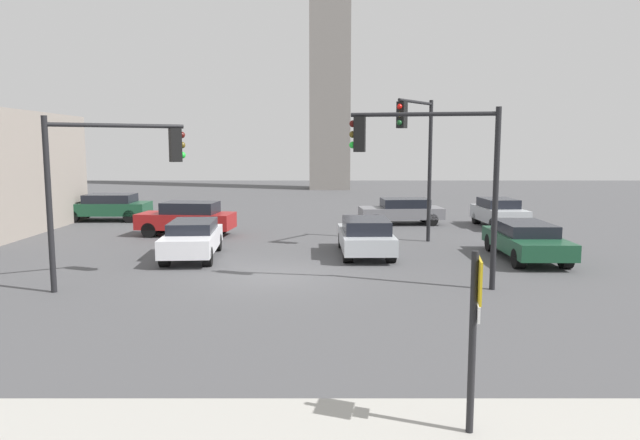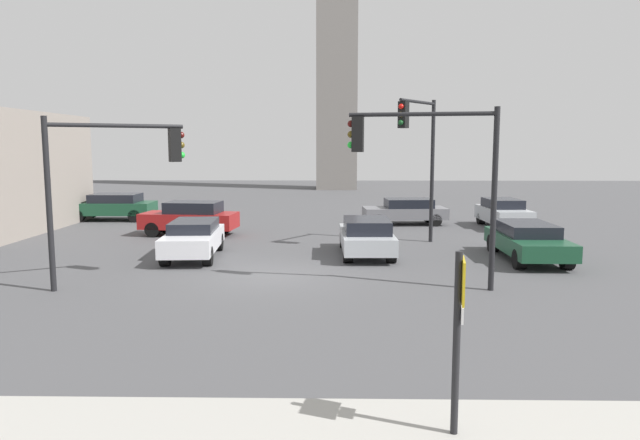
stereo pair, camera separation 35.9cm
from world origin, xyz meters
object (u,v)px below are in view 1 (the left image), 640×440
at_px(car_0, 193,238).
at_px(car_4, 366,236).
at_px(traffic_light_1, 427,157).
at_px(car_3, 108,206).
at_px(car_6, 402,211).
at_px(traffic_light_2, 418,142).
at_px(car_1, 188,218).
at_px(direction_sign, 475,325).
at_px(car_5, 526,239).
at_px(traffic_light_0, 117,165).
at_px(car_2, 499,212).

xyz_separation_m(car_0, car_4, (6.31, 0.58, -0.00)).
bearing_deg(traffic_light_1, car_3, -35.71).
bearing_deg(car_6, traffic_light_2, 82.73).
bearing_deg(car_1, traffic_light_2, 171.83).
distance_m(direction_sign, car_0, 14.83).
distance_m(traffic_light_1, car_5, 6.75).
distance_m(traffic_light_0, car_2, 19.33).
height_order(car_1, car_4, car_1).
bearing_deg(car_0, car_5, 85.56).
relative_size(car_2, car_3, 0.89).
xyz_separation_m(car_1, car_2, (14.96, 2.79, -0.06)).
bearing_deg(traffic_light_2, car_6, -147.46).
distance_m(car_2, car_5, 8.39).
height_order(traffic_light_0, car_3, traffic_light_0).
bearing_deg(direction_sign, car_0, 127.15).
bearing_deg(traffic_light_0, traffic_light_1, -30.53).
bearing_deg(car_5, car_3, -119.18).
xyz_separation_m(car_3, car_4, (13.24, -10.04, -0.05)).
xyz_separation_m(traffic_light_1, car_5, (4.39, 4.16, -3.00)).
height_order(traffic_light_0, car_2, traffic_light_0).
height_order(direction_sign, car_3, direction_sign).
relative_size(traffic_light_0, traffic_light_1, 0.95).
bearing_deg(direction_sign, traffic_light_1, 94.35).
xyz_separation_m(traffic_light_0, car_3, (-5.74, 14.71, -2.72)).
distance_m(traffic_light_0, car_1, 9.76).
distance_m(car_1, car_3, 7.69).
xyz_separation_m(traffic_light_2, car_0, (-8.52, -2.72, -3.48)).
distance_m(traffic_light_0, car_5, 14.05).
bearing_deg(car_2, traffic_light_2, -45.99).
relative_size(car_0, car_5, 0.92).
xyz_separation_m(car_0, car_6, (8.87, 9.16, -0.02)).
distance_m(traffic_light_0, traffic_light_2, 11.89).
relative_size(car_1, car_2, 1.10).
bearing_deg(traffic_light_2, car_5, 85.96).
xyz_separation_m(traffic_light_2, car_1, (-9.91, 2.57, -3.40)).
xyz_separation_m(car_0, car_3, (-6.93, 10.62, 0.05)).
bearing_deg(car_5, traffic_light_0, -72.93).
xyz_separation_m(car_1, car_4, (7.70, -4.71, -0.08)).
relative_size(direction_sign, car_3, 0.56).
bearing_deg(car_0, car_4, 91.58).
relative_size(direction_sign, car_5, 0.53).
height_order(traffic_light_0, traffic_light_1, traffic_light_1).
xyz_separation_m(traffic_light_0, car_1, (-0.19, 9.38, -2.69)).
relative_size(traffic_light_2, car_0, 1.36).
bearing_deg(car_4, traffic_light_0, 120.72).
bearing_deg(traffic_light_0, car_4, 2.88).
height_order(car_0, car_6, car_0).
height_order(traffic_light_2, car_1, traffic_light_2).
distance_m(traffic_light_0, traffic_light_1, 8.81).
height_order(traffic_light_1, car_5, traffic_light_1).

